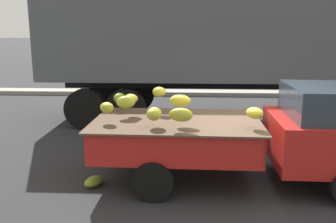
{
  "coord_description": "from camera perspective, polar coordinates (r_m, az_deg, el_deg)",
  "views": [
    {
      "loc": [
        -1.15,
        -6.26,
        2.61
      ],
      "look_at": [
        -1.48,
        0.18,
        1.18
      ],
      "focal_mm": 39.8,
      "sensor_mm": 36.0,
      "label": 1
    }
  ],
  "objects": [
    {
      "name": "ground",
      "position": [
        6.88,
        12.51,
        -10.12
      ],
      "size": [
        220.0,
        220.0,
        0.0
      ],
      "primitive_type": "plane",
      "color": "#28282B"
    },
    {
      "name": "curb_strip",
      "position": [
        15.22,
        7.23,
        2.82
      ],
      "size": [
        80.0,
        0.8,
        0.16
      ],
      "primitive_type": "cube",
      "color": "gray",
      "rests_on": "ground"
    },
    {
      "name": "pickup_truck",
      "position": [
        6.65,
        18.95,
        -3.24
      ],
      "size": [
        5.08,
        2.0,
        1.7
      ],
      "rotation": [
        0.0,
        0.0,
        -0.02
      ],
      "color": "#B21E19",
      "rests_on": "ground"
    },
    {
      "name": "semi_trailer",
      "position": [
        10.88,
        13.41,
        11.8
      ],
      "size": [
        12.01,
        2.71,
        3.95
      ],
      "rotation": [
        0.0,
        0.0,
        -0.0
      ],
      "color": "#4C5156",
      "rests_on": "ground"
    },
    {
      "name": "fallen_banana_bunch_near_tailgate",
      "position": [
        6.55,
        -11.29,
        -10.43
      ],
      "size": [
        0.38,
        0.45,
        0.17
      ],
      "primitive_type": "ellipsoid",
      "rotation": [
        0.0,
        0.0,
        4.21
      ],
      "color": "olive",
      "rests_on": "ground"
    }
  ]
}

